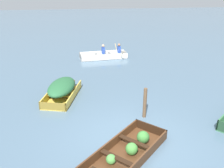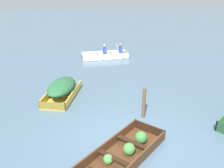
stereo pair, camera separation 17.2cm
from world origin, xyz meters
name	(u,v)px [view 2 (the right image)]	position (x,y,z in m)	size (l,w,h in m)	color
ground_plane	(129,142)	(0.00, 0.00, 0.00)	(80.00, 80.00, 0.00)	slate
dinghy_dark_varnish_foreground	(124,153)	(-0.29, -0.68, 0.14)	(2.98, 3.03, 0.44)	#4C2D19
skiff_yellow_near_moored	(62,88)	(-2.37, 3.66, 0.43)	(1.70, 2.71, 0.77)	#E5BC47
rowboat_white_with_crew	(108,55)	(0.20, 9.40, 0.20)	(3.17, 2.22, 0.93)	white
mooring_post	(144,103)	(0.80, 1.52, 0.59)	(0.13, 0.13, 1.18)	brown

